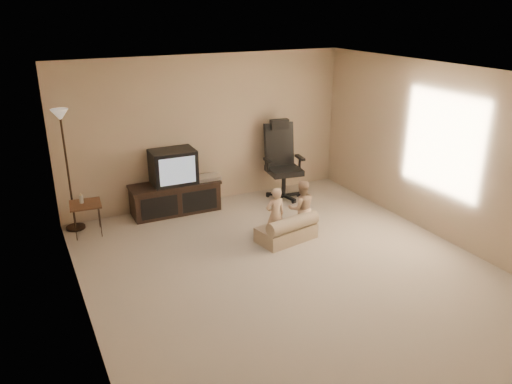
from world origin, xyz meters
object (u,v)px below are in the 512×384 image
at_px(side_table, 85,204).
at_px(toddler_left, 275,215).
at_px(tv_stand, 175,187).
at_px(toddler_right, 301,208).
at_px(office_chair, 282,171).
at_px(floor_lamp, 64,143).
at_px(child_sofa, 288,230).

distance_m(side_table, toddler_left, 2.81).
bearing_deg(side_table, tv_stand, 8.89).
bearing_deg(toddler_right, side_table, -12.75).
distance_m(office_chair, toddler_right, 1.56).
xyz_separation_m(tv_stand, floor_lamp, (-1.60, 0.06, 0.91)).
distance_m(floor_lamp, child_sofa, 3.48).
distance_m(office_chair, floor_lamp, 3.61).
bearing_deg(office_chair, toddler_left, -114.65).
relative_size(toddler_left, toddler_right, 0.97).
distance_m(side_table, floor_lamp, 0.93).
bearing_deg(floor_lamp, office_chair, -4.19).
height_order(office_chair, side_table, office_chair).
xyz_separation_m(side_table, floor_lamp, (-0.15, 0.29, 0.88)).
bearing_deg(toddler_left, tv_stand, -61.43).
bearing_deg(tv_stand, toddler_left, -59.85).
bearing_deg(toddler_left, office_chair, -122.98).
bearing_deg(office_chair, child_sofa, -108.53).
relative_size(floor_lamp, child_sofa, 2.03).
relative_size(child_sofa, toddler_right, 1.07).
bearing_deg(side_table, child_sofa, -31.04).
height_order(side_table, floor_lamp, floor_lamp).
distance_m(tv_stand, office_chair, 1.91).
distance_m(tv_stand, side_table, 1.47).
height_order(office_chair, floor_lamp, floor_lamp).
bearing_deg(side_table, toddler_left, -31.60).
distance_m(office_chair, toddler_left, 1.78).
bearing_deg(child_sofa, toddler_right, 9.39).
bearing_deg(child_sofa, tv_stand, 112.13).
relative_size(child_sofa, toddler_left, 1.11).
relative_size(side_table, toddler_right, 0.78).
bearing_deg(tv_stand, floor_lamp, 179.01).
distance_m(tv_stand, child_sofa, 2.12).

